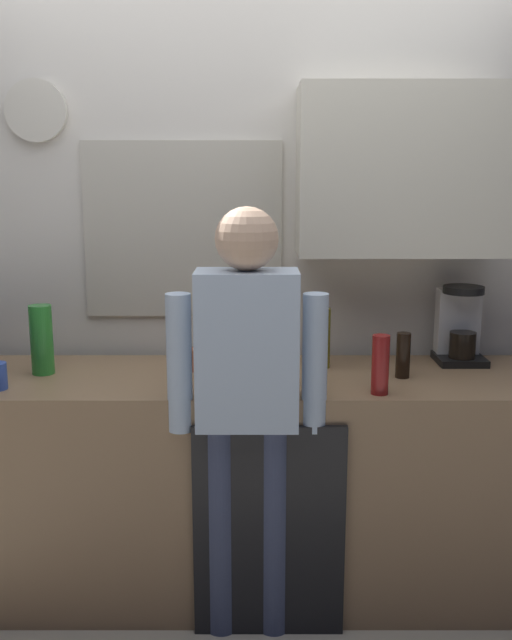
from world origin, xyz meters
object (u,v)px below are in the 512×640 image
(bottle_dark_sauce, at_px, (400,355))
(coffee_maker, at_px, (456,327))
(bottle_clear_soda, at_px, (39,340))
(person_at_sink, at_px, (244,391))
(dish_soap, at_px, (275,362))
(bottle_olive_oil, at_px, (320,338))
(cup_terracotta_mug, at_px, (196,360))
(bottle_red_vinegar, at_px, (378,365))

(bottle_dark_sauce, bearing_deg, coffee_maker, 40.84)
(bottle_clear_soda, xyz_separation_m, person_at_sink, (0.83, -0.33, -0.11))
(coffee_maker, xyz_separation_m, dish_soap, (-0.79, -0.31, -0.07))
(bottle_olive_oil, distance_m, cup_terracotta_mug, 0.52)
(person_at_sink, bearing_deg, coffee_maker, 25.89)
(bottle_red_vinegar, bearing_deg, dish_soap, 158.21)
(cup_terracotta_mug, relative_size, person_at_sink, 0.06)
(bottle_olive_oil, xyz_separation_m, bottle_clear_soda, (-1.13, -0.09, 0.02))
(bottle_red_vinegar, bearing_deg, bottle_olive_oil, 115.84)
(bottle_olive_oil, relative_size, dish_soap, 1.39)
(bottle_red_vinegar, xyz_separation_m, cup_terracotta_mug, (-0.69, 0.31, -0.06))
(bottle_olive_oil, height_order, bottle_clear_soda, bottle_clear_soda)
(bottle_red_vinegar, distance_m, dish_soap, 0.40)
(coffee_maker, bearing_deg, cup_terracotta_mug, -172.27)
(bottle_red_vinegar, height_order, bottle_dark_sauce, bottle_red_vinegar)
(bottle_dark_sauce, bearing_deg, dish_soap, -172.63)
(coffee_maker, distance_m, bottle_clear_soda, 1.74)
(coffee_maker, height_order, cup_terracotta_mug, coffee_maker)
(bottle_red_vinegar, relative_size, bottle_olive_oil, 0.88)
(coffee_maker, bearing_deg, bottle_dark_sauce, -139.16)
(person_at_sink, bearing_deg, bottle_olive_oil, 49.50)
(bottle_clear_soda, xyz_separation_m, dish_soap, (0.94, -0.12, -0.06))
(bottle_red_vinegar, bearing_deg, person_at_sink, -172.87)
(bottle_olive_oil, bearing_deg, bottle_red_vinegar, -64.16)
(bottle_red_vinegar, bearing_deg, bottle_dark_sauce, 59.06)
(bottle_olive_oil, xyz_separation_m, bottle_dark_sauce, (0.30, -0.15, -0.03))
(person_at_sink, bearing_deg, bottle_red_vinegar, 2.87)
(bottle_olive_oil, height_order, dish_soap, bottle_olive_oil)
(coffee_maker, xyz_separation_m, bottle_red_vinegar, (-0.42, -0.46, -0.04))
(bottle_dark_sauce, bearing_deg, cup_terracotta_mug, 172.94)
(bottle_dark_sauce, distance_m, cup_terracotta_mug, 0.82)
(bottle_olive_oil, bearing_deg, cup_terracotta_mug, -174.62)
(coffee_maker, height_order, bottle_red_vinegar, coffee_maker)
(coffee_maker, distance_m, cup_terracotta_mug, 1.12)
(bottle_olive_oil, height_order, cup_terracotta_mug, bottle_olive_oil)
(bottle_clear_soda, relative_size, cup_terracotta_mug, 3.04)
(cup_terracotta_mug, bearing_deg, bottle_dark_sauce, -7.06)
(bottle_clear_soda, relative_size, dish_soap, 1.56)
(bottle_clear_soda, relative_size, bottle_dark_sauce, 1.56)
(dish_soap, xyz_separation_m, person_at_sink, (-0.11, -0.21, -0.05))
(cup_terracotta_mug, bearing_deg, bottle_clear_soda, -175.94)
(bottle_dark_sauce, height_order, dish_soap, same)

